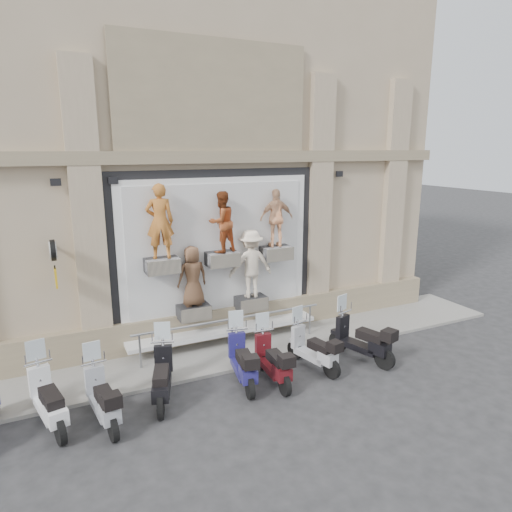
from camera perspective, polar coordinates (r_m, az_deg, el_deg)
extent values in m
plane|color=#29292B|center=(10.26, 1.49, -16.25)|extent=(90.00, 90.00, 0.00)
cube|color=gray|center=(11.94, -3.18, -11.56)|extent=(16.00, 2.20, 0.08)
cube|color=black|center=(11.93, -4.90, 0.40)|extent=(5.60, 0.10, 4.30)
cube|color=white|center=(11.88, -4.79, 0.34)|extent=(5.10, 0.06, 3.90)
cube|color=white|center=(11.84, -4.72, 0.30)|extent=(4.70, 0.04, 3.60)
cube|color=white|center=(12.17, -4.02, -9.12)|extent=(5.10, 0.75, 0.10)
cube|color=#28282B|center=(11.17, -11.67, -1.14)|extent=(0.80, 0.50, 0.35)
imported|color=orange|center=(10.95, -11.93, 4.26)|extent=(0.72, 0.54, 1.78)
cube|color=#28282B|center=(11.61, -4.24, -0.34)|extent=(0.80, 0.50, 0.35)
imported|color=brown|center=(11.43, -4.32, 4.25)|extent=(0.89, 0.79, 1.53)
cube|color=#28282B|center=(12.24, 2.53, 0.41)|extent=(0.80, 0.50, 0.35)
imported|color=#EAAF82|center=(12.07, 2.57, 4.76)|extent=(0.94, 0.51, 1.53)
cube|color=#28282B|center=(11.74, -7.80, -6.91)|extent=(0.80, 0.50, 0.35)
imported|color=brown|center=(11.45, -7.94, -2.50)|extent=(0.76, 0.51, 1.53)
cube|color=#28282B|center=(12.28, -0.64, -5.85)|extent=(0.80, 0.50, 0.35)
imported|color=#FCE8CC|center=(11.97, -0.66, -0.99)|extent=(1.22, 0.78, 1.80)
cube|color=black|center=(10.87, -24.09, 0.94)|extent=(0.06, 0.56, 0.06)
cylinder|color=black|center=(10.60, -24.04, 0.66)|extent=(0.10, 0.46, 0.46)
cube|color=gold|center=(10.74, -23.74, -2.47)|extent=(0.04, 0.50, 0.38)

